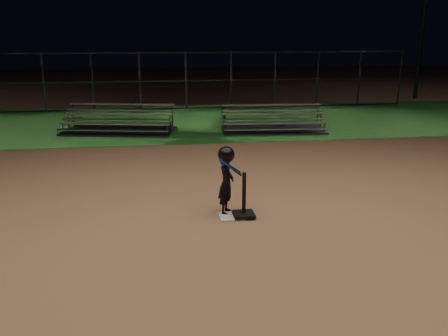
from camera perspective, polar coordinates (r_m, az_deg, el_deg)
The scene contains 8 objects.
ground at distance 8.69m, azimuth 0.92°, elevation -5.92°, with size 80.00×80.00×0.00m, color #9C6A47.
grass_strip at distance 18.30m, azimuth -3.94°, elevation 5.71°, with size 60.00×8.00×0.01m, color #1B501A.
home_plate at distance 8.69m, azimuth 0.92°, elevation -5.85°, with size 0.45×0.45×0.02m, color beige.
batting_tee at distance 8.62m, azimuth 2.41°, elevation -4.84°, with size 0.38×0.38×0.83m.
child_batter at distance 8.65m, azimuth 0.28°, elevation -1.26°, with size 0.50×0.55×1.28m.
bleacher_left at distance 16.53m, azimuth -12.59°, elevation 4.90°, with size 3.96×2.50×0.90m.
bleacher_right at distance 16.43m, azimuth 5.96°, elevation 5.10°, with size 3.60×1.96×0.85m.
backstop_fence at distance 21.10m, azimuth -4.62°, elevation 10.46°, with size 20.08×0.08×2.50m.
Camera 1 is at (-1.26, -7.97, 3.23)m, focal length 37.83 mm.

